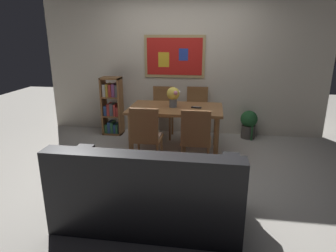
{
  "coord_description": "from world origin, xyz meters",
  "views": [
    {
      "loc": [
        0.55,
        -3.85,
        1.82
      ],
      "look_at": [
        -0.01,
        -0.13,
        0.65
      ],
      "focal_mm": 31.54,
      "sensor_mm": 36.0,
      "label": 1
    }
  ],
  "objects_px": {
    "dining_chair_far_right": "(197,108)",
    "bookshelf": "(113,108)",
    "leather_couch": "(148,194)",
    "flower_vase": "(173,95)",
    "dining_chair_far_left": "(163,108)",
    "dining_chair_near_right": "(196,136)",
    "dining_chair_near_left": "(146,133)",
    "dining_table": "(176,113)",
    "tv_remote": "(196,107)",
    "potted_ivy": "(249,124)"
  },
  "relations": [
    {
      "from": "dining_chair_far_left",
      "to": "leather_couch",
      "type": "relative_size",
      "value": 0.51
    },
    {
      "from": "leather_couch",
      "to": "flower_vase",
      "type": "distance_m",
      "value": 2.02
    },
    {
      "from": "dining_chair_far_left",
      "to": "leather_couch",
      "type": "distance_m",
      "value": 2.68
    },
    {
      "from": "dining_chair_far_right",
      "to": "potted_ivy",
      "type": "xyz_separation_m",
      "value": [
        0.95,
        0.05,
        -0.26
      ]
    },
    {
      "from": "flower_vase",
      "to": "dining_table",
      "type": "bearing_deg",
      "value": -20.43
    },
    {
      "from": "flower_vase",
      "to": "leather_couch",
      "type": "bearing_deg",
      "value": -89.92
    },
    {
      "from": "dining_chair_far_left",
      "to": "leather_couch",
      "type": "xyz_separation_m",
      "value": [
        0.29,
        -2.65,
        -0.23
      ]
    },
    {
      "from": "leather_couch",
      "to": "tv_remote",
      "type": "relative_size",
      "value": 11.15
    },
    {
      "from": "dining_chair_near_left",
      "to": "bookshelf",
      "type": "height_order",
      "value": "bookshelf"
    },
    {
      "from": "dining_chair_far_right",
      "to": "dining_chair_far_left",
      "type": "bearing_deg",
      "value": -175.18
    },
    {
      "from": "dining_chair_near_left",
      "to": "tv_remote",
      "type": "relative_size",
      "value": 5.64
    },
    {
      "from": "dining_chair_near_right",
      "to": "leather_couch",
      "type": "distance_m",
      "value": 1.25
    },
    {
      "from": "dining_chair_far_right",
      "to": "tv_remote",
      "type": "bearing_deg",
      "value": -87.74
    },
    {
      "from": "leather_couch",
      "to": "potted_ivy",
      "type": "xyz_separation_m",
      "value": [
        1.28,
        2.75,
        -0.04
      ]
    },
    {
      "from": "dining_chair_near_right",
      "to": "tv_remote",
      "type": "relative_size",
      "value": 5.64
    },
    {
      "from": "dining_chair_near_left",
      "to": "flower_vase",
      "type": "distance_m",
      "value": 0.9
    },
    {
      "from": "dining_table",
      "to": "dining_chair_near_left",
      "type": "distance_m",
      "value": 0.82
    },
    {
      "from": "dining_chair_far_left",
      "to": "potted_ivy",
      "type": "bearing_deg",
      "value": 3.63
    },
    {
      "from": "dining_chair_far_left",
      "to": "dining_chair_near_right",
      "type": "xyz_separation_m",
      "value": [
        0.69,
        -1.5,
        0.0
      ]
    },
    {
      "from": "dining_table",
      "to": "flower_vase",
      "type": "xyz_separation_m",
      "value": [
        -0.04,
        0.02,
        0.29
      ]
    },
    {
      "from": "dining_chair_far_right",
      "to": "leather_couch",
      "type": "distance_m",
      "value": 2.74
    },
    {
      "from": "dining_chair_near_left",
      "to": "potted_ivy",
      "type": "xyz_separation_m",
      "value": [
        1.55,
        1.59,
        -0.26
      ]
    },
    {
      "from": "flower_vase",
      "to": "tv_remote",
      "type": "bearing_deg",
      "value": -3.18
    },
    {
      "from": "dining_chair_far_right",
      "to": "dining_chair_near_right",
      "type": "distance_m",
      "value": 1.55
    },
    {
      "from": "tv_remote",
      "to": "flower_vase",
      "type": "bearing_deg",
      "value": 176.82
    },
    {
      "from": "dining_chair_far_left",
      "to": "potted_ivy",
      "type": "xyz_separation_m",
      "value": [
        1.57,
        0.1,
        -0.26
      ]
    },
    {
      "from": "leather_couch",
      "to": "flower_vase",
      "type": "bearing_deg",
      "value": 90.08
    },
    {
      "from": "dining_chair_near_left",
      "to": "tv_remote",
      "type": "xyz_separation_m",
      "value": [
        0.64,
        0.74,
        0.21
      ]
    },
    {
      "from": "dining_chair_far_left",
      "to": "dining_chair_near_right",
      "type": "distance_m",
      "value": 1.65
    },
    {
      "from": "dining_chair_far_left",
      "to": "bookshelf",
      "type": "height_order",
      "value": "bookshelf"
    },
    {
      "from": "dining_table",
      "to": "leather_couch",
      "type": "xyz_separation_m",
      "value": [
        -0.04,
        -1.91,
        -0.33
      ]
    },
    {
      "from": "dining_table",
      "to": "tv_remote",
      "type": "xyz_separation_m",
      "value": [
        0.32,
        -0.0,
        0.11
      ]
    },
    {
      "from": "dining_table",
      "to": "flower_vase",
      "type": "relative_size",
      "value": 4.62
    },
    {
      "from": "tv_remote",
      "to": "dining_table",
      "type": "bearing_deg",
      "value": 179.14
    },
    {
      "from": "dining_chair_far_left",
      "to": "potted_ivy",
      "type": "distance_m",
      "value": 1.59
    },
    {
      "from": "flower_vase",
      "to": "tv_remote",
      "type": "xyz_separation_m",
      "value": [
        0.36,
        -0.02,
        -0.18
      ]
    },
    {
      "from": "dining_chair_near_right",
      "to": "tv_remote",
      "type": "xyz_separation_m",
      "value": [
        -0.04,
        0.75,
        0.21
      ]
    },
    {
      "from": "leather_couch",
      "to": "bookshelf",
      "type": "distance_m",
      "value": 2.92
    },
    {
      "from": "dining_chair_near_left",
      "to": "dining_chair_far_left",
      "type": "height_order",
      "value": "same"
    },
    {
      "from": "dining_chair_far_right",
      "to": "bookshelf",
      "type": "relative_size",
      "value": 0.85
    },
    {
      "from": "dining_chair_far_right",
      "to": "leather_couch",
      "type": "bearing_deg",
      "value": -96.92
    },
    {
      "from": "dining_chair_near_left",
      "to": "bookshelf",
      "type": "distance_m",
      "value": 1.75
    },
    {
      "from": "bookshelf",
      "to": "tv_remote",
      "type": "bearing_deg",
      "value": -24.28
    },
    {
      "from": "dining_chair_far_left",
      "to": "bookshelf",
      "type": "relative_size",
      "value": 0.85
    },
    {
      "from": "potted_ivy",
      "to": "flower_vase",
      "type": "relative_size",
      "value": 1.76
    },
    {
      "from": "dining_chair_far_right",
      "to": "dining_chair_near_left",
      "type": "height_order",
      "value": "same"
    },
    {
      "from": "tv_remote",
      "to": "potted_ivy",
      "type": "bearing_deg",
      "value": 42.67
    },
    {
      "from": "leather_couch",
      "to": "potted_ivy",
      "type": "distance_m",
      "value": 3.03
    },
    {
      "from": "dining_chair_near_left",
      "to": "leather_couch",
      "type": "height_order",
      "value": "dining_chair_near_left"
    },
    {
      "from": "dining_chair_far_right",
      "to": "flower_vase",
      "type": "height_order",
      "value": "flower_vase"
    }
  ]
}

